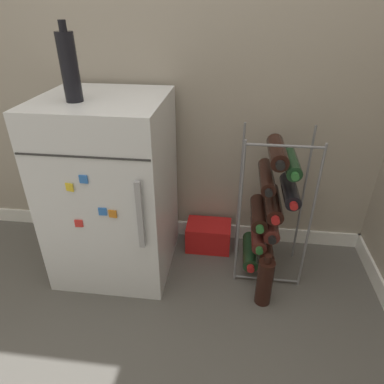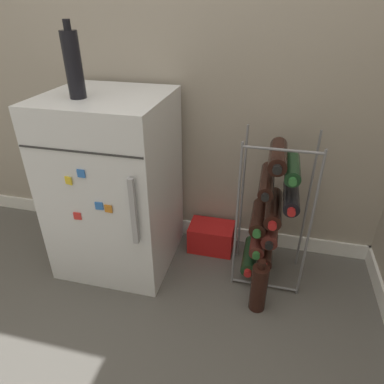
{
  "view_description": "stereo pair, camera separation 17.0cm",
  "coord_description": "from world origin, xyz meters",
  "px_view_note": "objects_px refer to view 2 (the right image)",
  "views": [
    {
      "loc": [
        0.07,
        -1.1,
        1.31
      ],
      "look_at": [
        -0.12,
        0.37,
        0.46
      ],
      "focal_mm": 32.0,
      "sensor_mm": 36.0,
      "label": 1
    },
    {
      "loc": [
        0.24,
        -1.07,
        1.31
      ],
      "look_at": [
        -0.12,
        0.37,
        0.46
      ],
      "focal_mm": 32.0,
      "sensor_mm": 36.0,
      "label": 2
    }
  ],
  "objects_px": {
    "mini_fridge": "(115,185)",
    "fridge_top_bottle": "(73,65)",
    "wine_rack": "(270,212)",
    "soda_box": "(211,237)",
    "loose_bottle_floor": "(259,288)"
  },
  "relations": [
    {
      "from": "mini_fridge",
      "to": "fridge_top_bottle",
      "type": "xyz_separation_m",
      "value": [
        -0.08,
        -0.08,
        0.6
      ]
    },
    {
      "from": "wine_rack",
      "to": "soda_box",
      "type": "xyz_separation_m",
      "value": [
        -0.31,
        0.15,
        -0.31
      ]
    },
    {
      "from": "soda_box",
      "to": "fridge_top_bottle",
      "type": "relative_size",
      "value": 0.83
    },
    {
      "from": "soda_box",
      "to": "loose_bottle_floor",
      "type": "bearing_deg",
      "value": -52.77
    },
    {
      "from": "wine_rack",
      "to": "loose_bottle_floor",
      "type": "relative_size",
      "value": 2.74
    },
    {
      "from": "mini_fridge",
      "to": "wine_rack",
      "type": "distance_m",
      "value": 0.8
    },
    {
      "from": "soda_box",
      "to": "fridge_top_bottle",
      "type": "distance_m",
      "value": 1.17
    },
    {
      "from": "soda_box",
      "to": "mini_fridge",
      "type": "bearing_deg",
      "value": -159.08
    },
    {
      "from": "mini_fridge",
      "to": "loose_bottle_floor",
      "type": "relative_size",
      "value": 3.22
    },
    {
      "from": "mini_fridge",
      "to": "loose_bottle_floor",
      "type": "distance_m",
      "value": 0.88
    },
    {
      "from": "wine_rack",
      "to": "fridge_top_bottle",
      "type": "distance_m",
      "value": 1.11
    },
    {
      "from": "loose_bottle_floor",
      "to": "mini_fridge",
      "type": "bearing_deg",
      "value": 164.93
    },
    {
      "from": "fridge_top_bottle",
      "to": "loose_bottle_floor",
      "type": "bearing_deg",
      "value": -8.57
    },
    {
      "from": "mini_fridge",
      "to": "fridge_top_bottle",
      "type": "relative_size",
      "value": 3.0
    },
    {
      "from": "wine_rack",
      "to": "loose_bottle_floor",
      "type": "height_order",
      "value": "wine_rack"
    }
  ]
}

